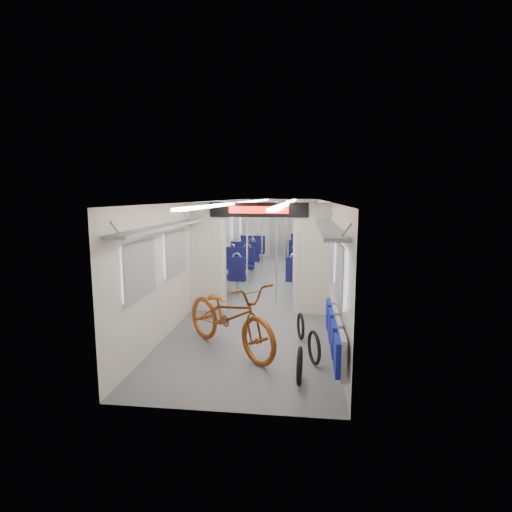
{
  "coord_description": "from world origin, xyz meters",
  "views": [
    {
      "loc": [
        0.9,
        -10.14,
        2.43
      ],
      "look_at": [
        -0.08,
        -1.89,
        1.17
      ],
      "focal_mm": 28.0,
      "sensor_mm": 36.0,
      "label": 1
    }
  ],
  "objects_px": {
    "bike_hoop_c": "(301,328)",
    "seat_bay_far_left": "(249,251)",
    "bike_hoop_a": "(300,368)",
    "bicycle": "(230,316)",
    "bike_hoop_b": "(314,349)",
    "seat_bay_far_right": "(304,250)",
    "stanchion_near_right": "(276,255)",
    "seat_bay_near_left": "(234,267)",
    "stanchion_near_left": "(247,255)",
    "stanchion_far_left": "(262,238)",
    "flip_bench": "(335,332)",
    "stanchion_far_right": "(286,238)",
    "seat_bay_near_right": "(304,268)"
  },
  "relations": [
    {
      "from": "flip_bench",
      "to": "stanchion_near_right",
      "type": "height_order",
      "value": "stanchion_near_right"
    },
    {
      "from": "bicycle",
      "to": "bike_hoop_b",
      "type": "height_order",
      "value": "bicycle"
    },
    {
      "from": "bike_hoop_b",
      "to": "seat_bay_near_left",
      "type": "height_order",
      "value": "seat_bay_near_left"
    },
    {
      "from": "bike_hoop_c",
      "to": "stanchion_near_left",
      "type": "distance_m",
      "value": 2.48
    },
    {
      "from": "bike_hoop_b",
      "to": "bike_hoop_a",
      "type": "bearing_deg",
      "value": -107.08
    },
    {
      "from": "bike_hoop_a",
      "to": "seat_bay_far_right",
      "type": "bearing_deg",
      "value": 89.67
    },
    {
      "from": "bicycle",
      "to": "stanchion_far_right",
      "type": "height_order",
      "value": "stanchion_far_right"
    },
    {
      "from": "seat_bay_near_right",
      "to": "seat_bay_far_left",
      "type": "height_order",
      "value": "seat_bay_far_left"
    },
    {
      "from": "stanchion_near_left",
      "to": "seat_bay_near_left",
      "type": "bearing_deg",
      "value": 108.48
    },
    {
      "from": "bike_hoop_b",
      "to": "stanchion_near_left",
      "type": "xyz_separation_m",
      "value": [
        -1.39,
        2.95,
        0.92
      ]
    },
    {
      "from": "bike_hoop_b",
      "to": "bike_hoop_c",
      "type": "xyz_separation_m",
      "value": [
        -0.2,
        1.0,
        -0.02
      ]
    },
    {
      "from": "flip_bench",
      "to": "seat_bay_near_right",
      "type": "height_order",
      "value": "seat_bay_near_right"
    },
    {
      "from": "bike_hoop_a",
      "to": "seat_bay_near_right",
      "type": "distance_m",
      "value": 5.58
    },
    {
      "from": "seat_bay_near_left",
      "to": "seat_bay_far_left",
      "type": "height_order",
      "value": "seat_bay_far_left"
    },
    {
      "from": "flip_bench",
      "to": "stanchion_far_right",
      "type": "height_order",
      "value": "stanchion_far_right"
    },
    {
      "from": "bike_hoop_c",
      "to": "seat_bay_far_left",
      "type": "height_order",
      "value": "seat_bay_far_left"
    },
    {
      "from": "seat_bay_near_right",
      "to": "stanchion_far_left",
      "type": "distance_m",
      "value": 2.08
    },
    {
      "from": "bike_hoop_b",
      "to": "stanchion_near_right",
      "type": "relative_size",
      "value": 0.22
    },
    {
      "from": "flip_bench",
      "to": "seat_bay_far_left",
      "type": "bearing_deg",
      "value": 105.76
    },
    {
      "from": "seat_bay_near_left",
      "to": "flip_bench",
      "type": "bearing_deg",
      "value": -65.67
    },
    {
      "from": "flip_bench",
      "to": "stanchion_far_left",
      "type": "bearing_deg",
      "value": 104.3
    },
    {
      "from": "stanchion_near_left",
      "to": "seat_bay_far_left",
      "type": "bearing_deg",
      "value": 97.27
    },
    {
      "from": "seat_bay_near_left",
      "to": "stanchion_far_left",
      "type": "xyz_separation_m",
      "value": [
        0.59,
        1.59,
        0.62
      ]
    },
    {
      "from": "bike_hoop_c",
      "to": "seat_bay_far_left",
      "type": "distance_m",
      "value": 7.13
    },
    {
      "from": "bike_hoop_a",
      "to": "seat_bay_far_left",
      "type": "bearing_deg",
      "value": 102.03
    },
    {
      "from": "bike_hoop_b",
      "to": "seat_bay_far_left",
      "type": "xyz_separation_m",
      "value": [
        -2.02,
        7.88,
        0.31
      ]
    },
    {
      "from": "stanchion_near_left",
      "to": "stanchion_near_right",
      "type": "xyz_separation_m",
      "value": [
        0.63,
        0.13,
        0.0
      ]
    },
    {
      "from": "seat_bay_near_left",
      "to": "bike_hoop_c",
      "type": "bearing_deg",
      "value": -64.61
    },
    {
      "from": "bicycle",
      "to": "seat_bay_near_right",
      "type": "distance_m",
      "value": 4.69
    },
    {
      "from": "seat_bay_far_right",
      "to": "stanchion_near_right",
      "type": "height_order",
      "value": "stanchion_near_right"
    },
    {
      "from": "bicycle",
      "to": "stanchion_near_right",
      "type": "distance_m",
      "value": 2.83
    },
    {
      "from": "stanchion_near_left",
      "to": "bike_hoop_c",
      "type": "bearing_deg",
      "value": -58.63
    },
    {
      "from": "bike_hoop_b",
      "to": "bike_hoop_c",
      "type": "height_order",
      "value": "bike_hoop_b"
    },
    {
      "from": "stanchion_far_left",
      "to": "stanchion_far_right",
      "type": "distance_m",
      "value": 0.75
    },
    {
      "from": "bicycle",
      "to": "stanchion_near_left",
      "type": "height_order",
      "value": "stanchion_near_left"
    },
    {
      "from": "bike_hoop_a",
      "to": "seat_bay_far_left",
      "type": "relative_size",
      "value": 0.24
    },
    {
      "from": "bicycle",
      "to": "bike_hoop_a",
      "type": "height_order",
      "value": "bicycle"
    },
    {
      "from": "seat_bay_far_right",
      "to": "stanchion_near_left",
      "type": "relative_size",
      "value": 1.0
    },
    {
      "from": "stanchion_far_right",
      "to": "bike_hoop_a",
      "type": "bearing_deg",
      "value": -86.11
    },
    {
      "from": "flip_bench",
      "to": "stanchion_far_left",
      "type": "xyz_separation_m",
      "value": [
        -1.7,
        6.65,
        0.57
      ]
    },
    {
      "from": "bike_hoop_c",
      "to": "seat_bay_near_left",
      "type": "xyz_separation_m",
      "value": [
        -1.82,
        3.84,
        0.32
      ]
    },
    {
      "from": "seat_bay_near_left",
      "to": "seat_bay_far_left",
      "type": "relative_size",
      "value": 0.94
    },
    {
      "from": "stanchion_near_right",
      "to": "stanchion_far_right",
      "type": "distance_m",
      "value": 3.52
    },
    {
      "from": "seat_bay_far_left",
      "to": "stanchion_near_left",
      "type": "height_order",
      "value": "stanchion_near_left"
    },
    {
      "from": "bicycle",
      "to": "seat_bay_far_left",
      "type": "bearing_deg",
      "value": 48.48
    },
    {
      "from": "flip_bench",
      "to": "bike_hoop_a",
      "type": "height_order",
      "value": "flip_bench"
    },
    {
      "from": "seat_bay_far_left",
      "to": "seat_bay_near_left",
      "type": "bearing_deg",
      "value": -90.0
    },
    {
      "from": "bike_hoop_a",
      "to": "bike_hoop_b",
      "type": "distance_m",
      "value": 0.69
    },
    {
      "from": "seat_bay_far_left",
      "to": "stanchion_near_right",
      "type": "relative_size",
      "value": 0.9
    },
    {
      "from": "stanchion_far_left",
      "to": "flip_bench",
      "type": "bearing_deg",
      "value": -75.7
    }
  ]
}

